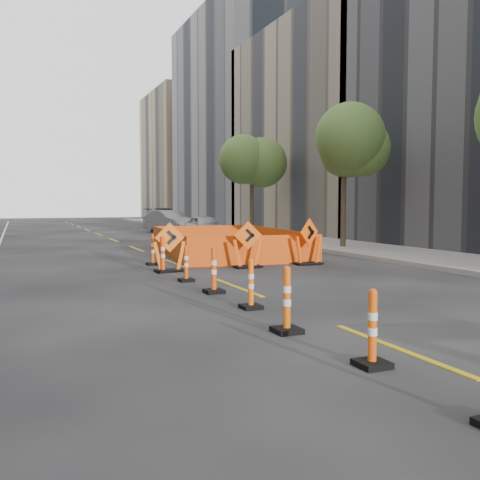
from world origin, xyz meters
name	(u,v)px	position (x,y,z in m)	size (l,w,h in m)	color
ground_plane	(323,320)	(0.00, 0.00, 0.00)	(140.00, 140.00, 0.00)	black
sidewalk_right	(354,247)	(9.00, 12.00, 0.07)	(4.00, 90.00, 0.15)	gray
bld_right_c	(353,133)	(17.00, 23.80, 7.00)	(12.00, 16.00, 14.00)	gray
bld_right_d	(256,122)	(17.00, 40.20, 10.00)	(12.00, 18.00, 20.00)	gray
bld_right_e	(198,157)	(17.00, 58.60, 8.00)	(12.00, 14.00, 16.00)	tan
tree_r_b	(344,147)	(8.40, 12.00, 4.53)	(2.80, 2.80, 5.95)	#382B1E
tree_r_c	(252,163)	(8.40, 22.00, 4.53)	(2.80, 2.80, 5.95)	#382B1E
channelizer_1	(373,328)	(-0.86, -2.57, 0.50)	(0.40, 0.40, 1.01)	#D84C09
channelizer_2	(287,299)	(-1.02, -0.56, 0.54)	(0.43, 0.43, 1.08)	#D65109
channelizer_3	(251,284)	(-0.76, 1.44, 0.49)	(0.39, 0.39, 0.99)	#FF590A
channelizer_4	(214,270)	(-0.81, 3.45, 0.54)	(0.43, 0.43, 1.08)	#E44309
channelizer_5	(186,263)	(-0.86, 5.45, 0.48)	(0.38, 0.38, 0.97)	#D64509
channelizer_6	(163,254)	(-0.97, 7.46, 0.55)	(0.43, 0.43, 1.10)	#FF420A
channelizer_7	(153,250)	(-0.80, 9.46, 0.51)	(0.40, 0.40, 1.03)	#D54408
chevron_sign_left	(169,247)	(-0.74, 7.56, 0.75)	(1.00, 0.60, 1.49)	#DE5909
chevron_sign_center	(248,245)	(1.84, 7.56, 0.75)	(1.00, 0.60, 1.49)	#F0520A
chevron_sign_right	(309,242)	(4.06, 7.55, 0.78)	(1.04, 0.63, 1.56)	#FF540A
safety_fence	(226,242)	(2.82, 12.05, 0.50)	(4.69, 7.99, 1.00)	#E35D0B
parked_car_near	(204,226)	(5.63, 22.86, 0.67)	(1.59, 3.95, 1.35)	#B1B1B3
parked_car_mid	(169,222)	(4.76, 27.80, 0.78)	(1.65, 4.74, 1.56)	gray
parked_car_far	(164,218)	(5.88, 33.62, 0.83)	(2.31, 5.69, 1.65)	black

